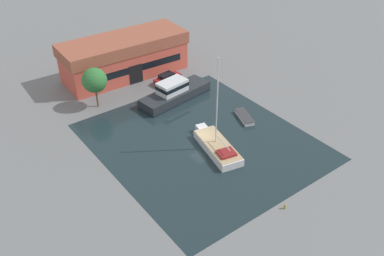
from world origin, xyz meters
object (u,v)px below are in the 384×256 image
Objects in this scene: motor_cruiser at (174,93)px; quay_tree_near_building at (94,80)px; warehouse_building at (124,56)px; sailboat_moored at (217,146)px; small_dinghy at (245,117)px; parked_car at (167,78)px.

quay_tree_near_building is at bearing 55.99° from motor_cruiser.
sailboat_moored is (-1.27, -25.84, -2.70)m from warehouse_building.
warehouse_building is 10.91m from quay_tree_near_building.
warehouse_building is 26.01m from sailboat_moored.
parked_car is at bearing 119.90° from small_dinghy.
parked_car is at bearing -56.80° from warehouse_building.
quay_tree_near_building is at bearing 154.22° from small_dinghy.
quay_tree_near_building is 12.07m from motor_cruiser.
small_dinghy is at bearing -45.91° from quay_tree_near_building.
warehouse_building is 1.72× the size of motor_cruiser.
motor_cruiser is 2.76× the size of small_dinghy.
warehouse_building reaches higher than small_dinghy.
quay_tree_near_building is at bearing -97.54° from parked_car.
parked_car is 1.09× the size of small_dinghy.
sailboat_moored reaches higher than warehouse_building.
motor_cruiser reaches higher than parked_car.
parked_car is 0.39× the size of motor_cruiser.
parked_car is at bearing 86.84° from sailboat_moored.
small_dinghy is at bearing -70.96° from warehouse_building.
quay_tree_near_building is 13.07m from parked_car.
sailboat_moored is 2.88× the size of small_dinghy.
small_dinghy is (15.29, -15.78, -4.06)m from quay_tree_near_building.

